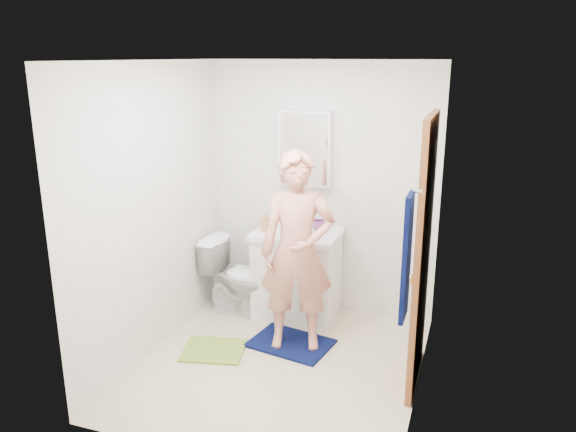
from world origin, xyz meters
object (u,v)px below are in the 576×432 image
Objects in this scene: vanity_cabinet at (297,276)px; towel at (407,258)px; toothbrush_cup at (319,225)px; man at (297,252)px; soap_dispenser at (266,222)px; toilet at (241,276)px; medicine_cabinet at (305,148)px.

vanity_cabinet is 1.00× the size of towel.
man reaches higher than toothbrush_cup.
soap_dispenser is at bearing 117.26° from man.
man reaches higher than toilet.
toothbrush_cup is at bearing -69.88° from toilet.
medicine_cabinet is 2.11m from towel.
toothbrush_cup is (0.71, 0.22, 0.53)m from toilet.
vanity_cabinet is 1.08× the size of toilet.
man is at bearing -47.50° from soap_dispenser.
man is (0.73, -0.47, 0.50)m from toilet.
toothbrush_cup reaches higher than vanity_cabinet.
towel is at bearing -125.42° from toilet.
man is at bearing 137.86° from towel.
vanity_cabinet is at bearing -74.86° from toilet.
toothbrush_cup is at bearing 122.32° from towel.
towel is 1.39m from man.
towel reaches higher than vanity_cabinet.
toothbrush_cup reaches higher than toilet.
vanity_cabinet is at bearing 92.53° from man.
toilet is at bearing 141.46° from towel.
toilet is 1.00m from man.
man is at bearing -119.87° from toilet.
toilet is 0.44× the size of man.
soap_dispenser is 0.10× the size of man.
man is at bearing -72.23° from vanity_cabinet.
towel is at bearing -57.68° from toothbrush_cup.
toilet is at bearing -147.80° from medicine_cabinet.
medicine_cabinet reaches higher than towel.
medicine_cabinet is 1.39m from toilet.
medicine_cabinet is 0.41× the size of man.
towel is (1.18, -1.48, 0.85)m from vanity_cabinet.
soap_dispenser reaches higher than toilet.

